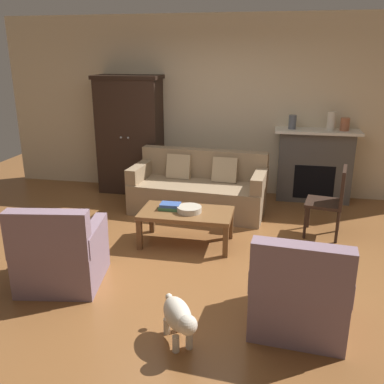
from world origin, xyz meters
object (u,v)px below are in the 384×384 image
armchair_near_right (299,294)px  couch (199,190)px  armchair_near_left (61,255)px  side_chair_wooden (332,198)px  armoire (130,135)px  fruit_bowl (189,209)px  book_stack (170,206)px  coffee_table (186,216)px  mantel_vase_slate (292,122)px  mantel_vase_cream (331,121)px  dog (179,317)px  fireplace (314,165)px  mantel_vase_terracotta (345,124)px

armchair_near_right → couch: bearing=117.0°
armchair_near_left → side_chair_wooden: (2.75, 1.75, 0.20)m
armoire → fruit_bowl: bearing=-54.2°
book_stack → armchair_near_right: 2.09m
armchair_near_left → couch: bearing=67.4°
couch → coffee_table: size_ratio=1.80×
couch → mantel_vase_slate: bearing=31.9°
mantel_vase_cream → armchair_near_left: bearing=-132.0°
coffee_table → dog: coffee_table is taller
armoire → coffee_table: (1.34, -1.90, -0.58)m
book_stack → armchair_near_right: bearing=-44.9°
coffee_table → mantel_vase_cream: 2.80m
mantel_vase_slate → mantel_vase_cream: 0.56m
book_stack → armchair_near_left: bearing=-124.1°
armoire → mantel_vase_slate: size_ratio=8.97×
book_stack → mantel_vase_slate: (1.44, 1.92, 0.77)m
couch → mantel_vase_cream: size_ratio=7.21×
fireplace → mantel_vase_cream: size_ratio=4.60×
coffee_table → dog: size_ratio=2.17×
fruit_bowl → mantel_vase_cream: (1.75, 1.97, 0.80)m
fireplace → coffee_table: bearing=-129.2°
couch → book_stack: (-0.15, -1.12, 0.14)m
mantel_vase_terracotta → side_chair_wooden: 1.57m
mantel_vase_slate → armoire: bearing=-178.7°
mantel_vase_slate → fireplace: bearing=2.7°
mantel_vase_terracotta → armchair_near_left: (-3.02, -3.13, -0.90)m
armoire → couch: bearing=-30.0°
couch → armchair_near_right: 2.91m
armchair_near_left → dog: bearing=-26.4°
mantel_vase_slate → mantel_vase_terracotta: bearing=0.0°
coffee_table → armchair_near_right: armchair_near_right is taller
fruit_bowl → mantel_vase_terracotta: bearing=45.3°
fireplace → coffee_table: fireplace is taller
armchair_near_right → dog: (-0.93, -0.41, -0.07)m
armoire → mantel_vase_terracotta: armoire is taller
mantel_vase_slate → book_stack: bearing=-126.9°
coffee_table → mantel_vase_slate: 2.47m
couch → armchair_near_left: 2.52m
fireplace → mantel_vase_cream: bearing=-5.7°
couch → mantel_vase_terracotta: bearing=21.4°
coffee_table → armchair_near_right: size_ratio=1.25×
coffee_table → mantel_vase_terracotta: mantel_vase_terracotta is taller
mantel_vase_slate → side_chair_wooden: (0.50, -1.38, -0.71)m
armchair_near_right → coffee_table: bearing=131.4°
side_chair_wooden → dog: 2.81m
dog → armchair_near_right: bearing=23.8°
mantel_vase_slate → coffee_table: bearing=-122.2°
armoire → dog: (1.67, -3.74, -0.70)m
fireplace → dog: size_ratio=2.49×
fruit_bowl → couch: bearing=94.7°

